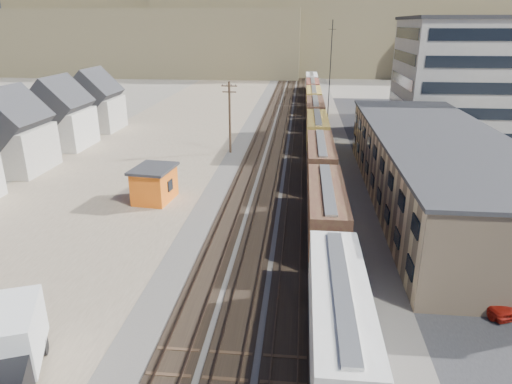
# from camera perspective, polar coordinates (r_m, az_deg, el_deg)

# --- Properties ---
(ground) EXTENTS (300.00, 300.00, 0.00)m
(ground) POSITION_cam_1_polar(r_m,az_deg,el_deg) (26.85, 1.35, -19.98)
(ground) COLOR #6B6356
(ground) RESTS_ON ground
(ballast_bed) EXTENTS (18.00, 200.00, 0.06)m
(ballast_bed) POSITION_cam_1_polar(r_m,az_deg,el_deg) (72.55, 4.46, 6.42)
(ballast_bed) COLOR #4C4742
(ballast_bed) RESTS_ON ground
(dirt_yard) EXTENTS (24.00, 180.00, 0.03)m
(dirt_yard) POSITION_cam_1_polar(r_m,az_deg,el_deg) (66.44, -13.36, 4.61)
(dirt_yard) COLOR #786652
(dirt_yard) RESTS_ON ground
(asphalt_lot) EXTENTS (26.00, 120.00, 0.04)m
(asphalt_lot) POSITION_cam_1_polar(r_m,az_deg,el_deg) (61.61, 24.97, 2.01)
(asphalt_lot) COLOR #232326
(asphalt_lot) RESTS_ON ground
(rail_tracks) EXTENTS (11.40, 200.00, 0.24)m
(rail_tracks) POSITION_cam_1_polar(r_m,az_deg,el_deg) (72.54, 4.02, 6.50)
(rail_tracks) COLOR black
(rail_tracks) RESTS_ON ground
(freight_train) EXTENTS (3.00, 119.74, 4.46)m
(freight_train) POSITION_cam_1_polar(r_m,az_deg,el_deg) (75.41, 7.51, 8.99)
(freight_train) COLOR black
(freight_train) RESTS_ON ground
(warehouse) EXTENTS (12.40, 40.40, 7.25)m
(warehouse) POSITION_cam_1_polar(r_m,az_deg,el_deg) (49.35, 21.43, 2.74)
(warehouse) COLOR tan
(warehouse) RESTS_ON ground
(office_tower) EXTENTS (22.60, 18.60, 18.45)m
(office_tower) POSITION_cam_1_polar(r_m,az_deg,el_deg) (80.32, 25.64, 12.59)
(office_tower) COLOR #9E998E
(office_tower) RESTS_ON ground
(utility_pole_north) EXTENTS (2.20, 0.32, 10.00)m
(utility_pole_north) POSITION_cam_1_polar(r_m,az_deg,el_deg) (64.37, -3.30, 9.47)
(utility_pole_north) COLOR #382619
(utility_pole_north) RESTS_ON ground
(radio_mast) EXTENTS (1.20, 0.16, 18.00)m
(radio_mast) POSITION_cam_1_polar(r_m,az_deg,el_deg) (80.98, 9.22, 14.21)
(radio_mast) COLOR black
(radio_mast) RESTS_ON ground
(hills_north) EXTENTS (265.00, 80.00, 32.00)m
(hills_north) POSITION_cam_1_polar(r_m,az_deg,el_deg) (188.39, 5.67, 19.21)
(hills_north) COLOR #716644
(hills_north) RESTS_ON ground
(box_truck) EXTENTS (4.91, 7.35, 3.69)m
(box_truck) POSITION_cam_1_polar(r_m,az_deg,el_deg) (27.32, -28.44, -17.05)
(box_truck) COLOR silver
(box_truck) RESTS_ON ground
(maintenance_shed) EXTENTS (4.36, 5.35, 3.63)m
(maintenance_shed) POSITION_cam_1_polar(r_m,az_deg,el_deg) (48.19, -12.58, 1.03)
(maintenance_shed) COLOR orange
(maintenance_shed) RESTS_ON ground
(parked_car_red) EXTENTS (3.48, 4.75, 1.50)m
(parked_car_red) POSITION_cam_1_polar(r_m,az_deg,el_deg) (33.76, 26.73, -11.58)
(parked_car_red) COLOR maroon
(parked_car_red) RESTS_ON ground
(parked_car_blue) EXTENTS (6.05, 6.25, 1.66)m
(parked_car_blue) POSITION_cam_1_polar(r_m,az_deg,el_deg) (67.17, 21.76, 4.59)
(parked_car_blue) COLOR navy
(parked_car_blue) RESTS_ON ground
(parked_car_far) EXTENTS (1.90, 4.22, 1.41)m
(parked_car_far) POSITION_cam_1_polar(r_m,az_deg,el_deg) (71.10, 28.60, 4.25)
(parked_car_far) COLOR white
(parked_car_far) RESTS_ON ground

